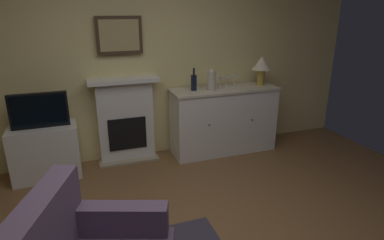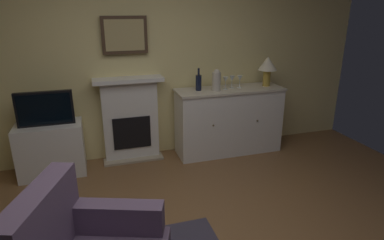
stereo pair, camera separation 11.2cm
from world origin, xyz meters
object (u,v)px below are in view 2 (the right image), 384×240
object	(u,v)px
wine_glass_left	(226,80)
tv_cabinet	(51,149)
fireplace_unit	(130,119)
framed_picture	(125,35)
sideboard_cabinet	(229,121)
table_lamp	(268,66)
tv_set	(45,109)
wine_glass_right	(240,79)
vase_decorative	(216,80)
wine_bottle	(199,82)
wine_glass_center	(232,79)

from	to	relation	value
wine_glass_left	tv_cabinet	distance (m)	2.33
fireplace_unit	framed_picture	distance (m)	1.06
fireplace_unit	wine_glass_left	world-z (taller)	fireplace_unit
sideboard_cabinet	table_lamp	bearing A→B (deg)	0.00
sideboard_cabinet	wine_glass_left	distance (m)	0.58
wine_glass_left	tv_set	distance (m)	2.23
wine_glass_right	vase_decorative	bearing A→B (deg)	-169.61
table_lamp	wine_glass_left	distance (m)	0.63
wine_glass_right	vase_decorative	distance (m)	0.37
wine_glass_left	vase_decorative	xyz separation A→B (m)	(-0.14, -0.04, 0.02)
wine_bottle	table_lamp	bearing A→B (deg)	-2.03
vase_decorative	table_lamp	bearing A→B (deg)	3.78
framed_picture	table_lamp	bearing A→B (deg)	-6.84
framed_picture	wine_bottle	bearing A→B (deg)	-11.99
tv_set	tv_cabinet	bearing A→B (deg)	90.00
wine_glass_right	tv_set	size ratio (longest dim) A/B	0.27
wine_glass_right	tv_cabinet	xyz separation A→B (m)	(-2.44, -0.00, -0.71)
fireplace_unit	wine_glass_center	size ratio (longest dim) A/B	6.67
fireplace_unit	vase_decorative	size ratio (longest dim) A/B	3.91
table_lamp	vase_decorative	world-z (taller)	table_lamp
framed_picture	wine_bottle	world-z (taller)	framed_picture
tv_set	framed_picture	bearing A→B (deg)	13.31
fireplace_unit	wine_glass_right	bearing A→B (deg)	-6.27
tv_set	fireplace_unit	bearing A→B (deg)	10.77
wine_glass_left	wine_glass_center	world-z (taller)	same
vase_decorative	tv_set	distance (m)	2.09
wine_glass_left	wine_bottle	bearing A→B (deg)	172.47
wine_glass_center	tv_cabinet	distance (m)	2.43
wine_glass_center	sideboard_cabinet	bearing A→B (deg)	-144.28
fireplace_unit	wine_glass_left	size ratio (longest dim) A/B	6.67
wine_glass_center	wine_glass_right	bearing A→B (deg)	-5.86
wine_glass_right	wine_bottle	bearing A→B (deg)	178.22
sideboard_cabinet	tv_set	xyz separation A→B (m)	(-2.29, -0.01, 0.38)
wine_bottle	tv_set	world-z (taller)	wine_bottle
framed_picture	fireplace_unit	bearing A→B (deg)	-90.00
framed_picture	wine_glass_left	distance (m)	1.39
table_lamp	wine_glass_center	xyz separation A→B (m)	(-0.50, 0.03, -0.16)
wine_glass_right	framed_picture	bearing A→B (deg)	171.98
sideboard_cabinet	wine_bottle	xyz separation A→B (m)	(-0.43, 0.03, 0.56)
table_lamp	vase_decorative	distance (m)	0.77
sideboard_cabinet	tv_set	distance (m)	2.32
wine_bottle	tv_set	size ratio (longest dim) A/B	0.47
wine_glass_center	tv_set	distance (m)	2.34
wine_bottle	wine_glass_left	bearing A→B (deg)	-7.53
vase_decorative	tv_cabinet	size ratio (longest dim) A/B	0.38
sideboard_cabinet	tv_cabinet	xyz separation A→B (m)	(-2.29, 0.02, -0.14)
table_lamp	tv_cabinet	distance (m)	2.96
wine_glass_left	fireplace_unit	bearing A→B (deg)	171.31
tv_cabinet	wine_glass_center	bearing A→B (deg)	0.31
sideboard_cabinet	wine_glass_right	bearing A→B (deg)	6.33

